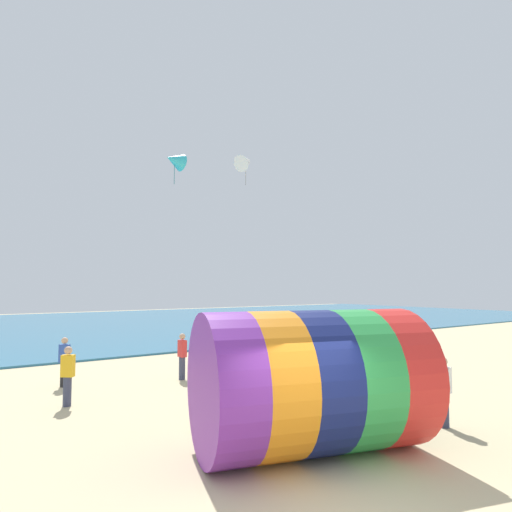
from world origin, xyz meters
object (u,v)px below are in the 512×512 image
at_px(bystander_near_water, 182,356).
at_px(kite_white_delta, 246,162).
at_px(giant_inflatable_tube, 311,381).
at_px(kite_handler, 443,391).
at_px(bystander_mid_beach, 64,361).
at_px(bystander_far_left, 68,375).
at_px(kite_cyan_delta, 174,160).

bearing_deg(bystander_near_water, kite_white_delta, 37.32).
xyz_separation_m(giant_inflatable_tube, kite_handler, (3.95, -0.62, -0.61)).
height_order(bystander_near_water, bystander_mid_beach, bystander_near_water).
bearing_deg(bystander_mid_beach, giant_inflatable_tube, -74.15).
bearing_deg(bystander_far_left, kite_cyan_delta, 49.31).
bearing_deg(giant_inflatable_tube, kite_white_delta, 61.24).
bearing_deg(bystander_near_water, giant_inflatable_tube, -97.83).
xyz_separation_m(giant_inflatable_tube, kite_cyan_delta, (4.11, 15.70, 9.10)).
bearing_deg(giant_inflatable_tube, bystander_near_water, 82.17).
distance_m(kite_handler, kite_white_delta, 17.12).
bearing_deg(kite_white_delta, bystander_mid_beach, -161.67).
height_order(kite_white_delta, bystander_mid_beach, kite_white_delta).
relative_size(kite_white_delta, bystander_mid_beach, 1.12).
xyz_separation_m(kite_white_delta, bystander_near_water, (-6.06, -4.62, -9.55)).
bearing_deg(bystander_near_water, bystander_far_left, -161.30).
bearing_deg(kite_handler, bystander_near_water, 106.77).
bearing_deg(kite_white_delta, bystander_far_left, -149.83).
height_order(kite_cyan_delta, bystander_near_water, kite_cyan_delta).
bearing_deg(kite_cyan_delta, bystander_mid_beach, -139.83).
relative_size(kite_handler, kite_cyan_delta, 0.91).
height_order(giant_inflatable_tube, kite_white_delta, kite_white_delta).
distance_m(giant_inflatable_tube, kite_handler, 4.05).
distance_m(kite_handler, bystander_far_left, 10.58).
distance_m(giant_inflatable_tube, kite_white_delta, 17.50).
bearing_deg(bystander_mid_beach, kite_white_delta, 18.33).
xyz_separation_m(giant_inflatable_tube, bystander_near_water, (1.18, 8.57, -0.62)).
distance_m(kite_white_delta, bystander_far_left, 15.52).
distance_m(kite_cyan_delta, kite_white_delta, 4.02).
height_order(bystander_mid_beach, bystander_far_left, bystander_far_left).
xyz_separation_m(kite_handler, bystander_far_left, (-7.29, 7.67, 0.00)).
xyz_separation_m(bystander_near_water, bystander_mid_beach, (-3.98, 1.30, -0.01)).
distance_m(bystander_near_water, bystander_far_left, 4.77).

